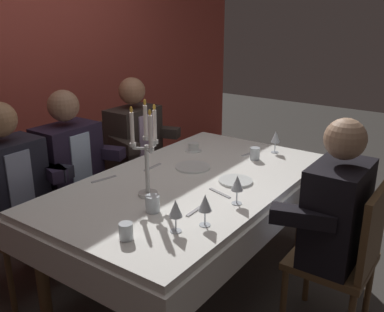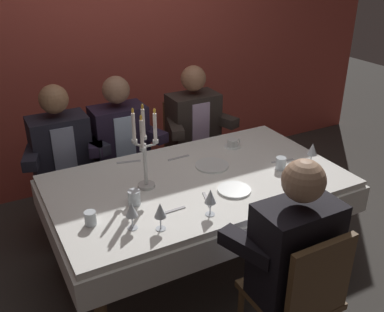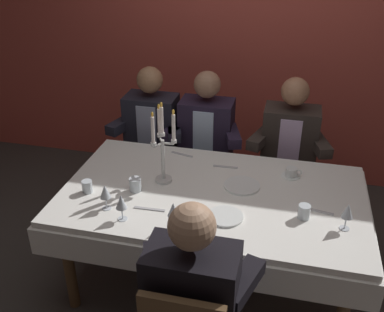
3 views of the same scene
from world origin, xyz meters
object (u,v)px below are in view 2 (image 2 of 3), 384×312
(water_tumbler_2, at_px, (281,163))
(seated_diner_3, at_px, (193,124))
(wine_glass_2, at_px, (132,210))
(water_tumbler_1, at_px, (90,218))
(candelabra, at_px, (145,152))
(water_tumbler_0, at_px, (134,197))
(seated_diner_0, at_px, (61,150))
(seated_diner_2, at_px, (296,251))
(wine_glass_1, at_px, (160,211))
(wine_glass_0, at_px, (312,150))
(coffee_cup_0, at_px, (233,143))
(wine_glass_3, at_px, (210,197))
(dinner_plate_0, at_px, (212,165))
(seated_diner_1, at_px, (119,138))
(dinner_plate_1, at_px, (234,190))
(dining_table, at_px, (198,194))

(water_tumbler_2, bearing_deg, seated_diner_3, 96.82)
(wine_glass_2, xyz_separation_m, water_tumbler_1, (-0.19, 0.14, -0.07))
(candelabra, xyz_separation_m, wine_glass_2, (-0.24, -0.38, -0.13))
(water_tumbler_0, xyz_separation_m, seated_diner_0, (-0.21, 0.98, -0.05))
(water_tumbler_1, distance_m, seated_diner_2, 1.10)
(water_tumbler_0, relative_size, seated_diner_2, 0.07)
(water_tumbler_1, bearing_deg, wine_glass_1, -34.61)
(wine_glass_1, bearing_deg, seated_diner_3, 55.37)
(seated_diner_0, height_order, seated_diner_3, same)
(wine_glass_0, xyz_separation_m, seated_diner_2, (-0.71, -0.69, -0.12))
(candelabra, height_order, coffee_cup_0, candelabra)
(wine_glass_1, xyz_separation_m, wine_glass_3, (0.31, -0.00, 0.00))
(wine_glass_1, relative_size, seated_diner_3, 0.13)
(wine_glass_0, height_order, seated_diner_2, seated_diner_2)
(wine_glass_2, bearing_deg, dinner_plate_0, 29.86)
(water_tumbler_2, distance_m, coffee_cup_0, 0.47)
(dinner_plate_0, distance_m, water_tumbler_0, 0.68)
(wine_glass_0, distance_m, coffee_cup_0, 0.61)
(wine_glass_2, xyz_separation_m, seated_diner_1, (0.36, 1.21, -0.12))
(wine_glass_2, distance_m, water_tumbler_1, 0.25)
(wine_glass_3, xyz_separation_m, water_tumbler_1, (-0.63, 0.22, -0.08))
(wine_glass_0, height_order, water_tumbler_0, wine_glass_0)
(water_tumbler_1, distance_m, seated_diner_0, 1.07)
(candelabra, height_order, water_tumbler_2, candelabra)
(dinner_plate_1, xyz_separation_m, seated_diner_2, (-0.05, -0.64, -0.01))
(candelabra, relative_size, wine_glass_2, 3.38)
(coffee_cup_0, bearing_deg, wine_glass_2, -148.81)
(candelabra, bearing_deg, seated_diner_2, -66.26)
(wine_glass_0, height_order, water_tumbler_2, wine_glass_0)
(wine_glass_1, bearing_deg, dinner_plate_1, 15.17)
(dinner_plate_1, bearing_deg, seated_diner_1, 107.08)
(seated_diner_0, bearing_deg, dinner_plate_0, -42.15)
(wine_glass_0, bearing_deg, seated_diner_1, 133.11)
(water_tumbler_1, relative_size, seated_diner_1, 0.06)
(wine_glass_0, distance_m, water_tumbler_2, 0.24)
(seated_diner_3, bearing_deg, seated_diner_0, 180.00)
(dinner_plate_1, height_order, wine_glass_2, wine_glass_2)
(wine_glass_1, relative_size, seated_diner_1, 0.13)
(wine_glass_3, bearing_deg, seated_diner_3, 65.70)
(seated_diner_1, xyz_separation_m, seated_diner_2, (0.30, -1.77, 0.00))
(water_tumbler_0, bearing_deg, wine_glass_1, -84.25)
(wine_glass_0, xyz_separation_m, wine_glass_3, (-0.93, -0.21, 0.00))
(seated_diner_1, bearing_deg, water_tumbler_2, -52.69)
(dining_table, distance_m, seated_diner_3, 1.00)
(coffee_cup_0, distance_m, seated_diner_0, 1.29)
(wine_glass_0, distance_m, water_tumbler_1, 1.56)
(water_tumbler_2, distance_m, seated_diner_1, 1.30)
(wine_glass_3, bearing_deg, seated_diner_0, 112.88)
(dinner_plate_0, distance_m, seated_diner_1, 0.87)
(water_tumbler_2, bearing_deg, seated_diner_0, 140.45)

